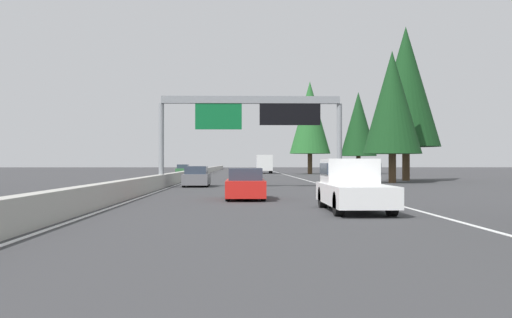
{
  "coord_description": "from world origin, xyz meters",
  "views": [
    {
      "loc": [
        -1.08,
        -5.22,
        1.72
      ],
      "look_at": [
        48.19,
        -6.42,
        2.02
      ],
      "focal_mm": 41.94,
      "sensor_mm": 36.0,
      "label": 1
    }
  ],
  "objects_px": {
    "box_truck_near_center": "(264,163)",
    "conifer_right_mid": "(406,87)",
    "conifer_right_near": "(392,102)",
    "sign_gantry_overhead": "(253,115)",
    "conifer_right_distant": "(310,118)",
    "conifer_right_far": "(358,124)",
    "pickup_distant_a": "(352,185)",
    "oncoming_near": "(183,170)",
    "sedan_far_right": "(197,177)",
    "sedan_far_left": "(245,185)"
  },
  "relations": [
    {
      "from": "conifer_right_distant",
      "to": "conifer_right_far",
      "type": "bearing_deg",
      "value": -94.06
    },
    {
      "from": "box_truck_near_center",
      "to": "conifer_right_mid",
      "type": "xyz_separation_m",
      "value": [
        -39.92,
        -12.03,
        7.36
      ]
    },
    {
      "from": "sign_gantry_overhead",
      "to": "box_truck_near_center",
      "type": "height_order",
      "value": "sign_gantry_overhead"
    },
    {
      "from": "box_truck_near_center",
      "to": "conifer_right_far",
      "type": "xyz_separation_m",
      "value": [
        -6.67,
        -14.02,
        5.94
      ]
    },
    {
      "from": "sedan_far_left",
      "to": "conifer_right_far",
      "type": "xyz_separation_m",
      "value": [
        61.84,
        -17.51,
        6.87
      ]
    },
    {
      "from": "sedan_far_left",
      "to": "sedan_far_right",
      "type": "bearing_deg",
      "value": 12.75
    },
    {
      "from": "box_truck_near_center",
      "to": "oncoming_near",
      "type": "distance_m",
      "value": 16.58
    },
    {
      "from": "sedan_far_right",
      "to": "oncoming_near",
      "type": "height_order",
      "value": "same"
    },
    {
      "from": "sign_gantry_overhead",
      "to": "pickup_distant_a",
      "type": "xyz_separation_m",
      "value": [
        -19.91,
        -3.15,
        -4.11
      ]
    },
    {
      "from": "pickup_distant_a",
      "to": "sedan_far_left",
      "type": "height_order",
      "value": "pickup_distant_a"
    },
    {
      "from": "box_truck_near_center",
      "to": "oncoming_near",
      "type": "xyz_separation_m",
      "value": [
        -11.47,
        11.94,
        -0.93
      ]
    },
    {
      "from": "sign_gantry_overhead",
      "to": "sedan_far_right",
      "type": "bearing_deg",
      "value": 64.92
    },
    {
      "from": "conifer_right_near",
      "to": "conifer_right_mid",
      "type": "distance_m",
      "value": 7.18
    },
    {
      "from": "sign_gantry_overhead",
      "to": "pickup_distant_a",
      "type": "bearing_deg",
      "value": -171.0
    },
    {
      "from": "pickup_distant_a",
      "to": "conifer_right_mid",
      "type": "xyz_separation_m",
      "value": [
        35.28,
        -11.73,
        8.06
      ]
    },
    {
      "from": "conifer_right_near",
      "to": "conifer_right_mid",
      "type": "relative_size",
      "value": 0.76
    },
    {
      "from": "sedan_far_left",
      "to": "conifer_right_near",
      "type": "relative_size",
      "value": 0.39
    },
    {
      "from": "box_truck_near_center",
      "to": "sedan_far_left",
      "type": "bearing_deg",
      "value": 177.09
    },
    {
      "from": "conifer_right_mid",
      "to": "conifer_right_far",
      "type": "distance_m",
      "value": 33.33
    },
    {
      "from": "sign_gantry_overhead",
      "to": "conifer_right_near",
      "type": "xyz_separation_m",
      "value": [
        9.16,
        -12.0,
        1.82
      ]
    },
    {
      "from": "conifer_right_near",
      "to": "sign_gantry_overhead",
      "type": "bearing_deg",
      "value": 127.37
    },
    {
      "from": "conifer_right_far",
      "to": "oncoming_near",
      "type": "bearing_deg",
      "value": 100.46
    },
    {
      "from": "sedan_far_right",
      "to": "conifer_right_near",
      "type": "bearing_deg",
      "value": -65.64
    },
    {
      "from": "sedan_far_left",
      "to": "oncoming_near",
      "type": "height_order",
      "value": "same"
    },
    {
      "from": "conifer_right_near",
      "to": "conifer_right_far",
      "type": "relative_size",
      "value": 0.91
    },
    {
      "from": "sign_gantry_overhead",
      "to": "conifer_right_mid",
      "type": "height_order",
      "value": "conifer_right_mid"
    },
    {
      "from": "sedan_far_right",
      "to": "sedan_far_left",
      "type": "bearing_deg",
      "value": -167.25
    },
    {
      "from": "sedan_far_right",
      "to": "oncoming_near",
      "type": "distance_m",
      "value": 42.23
    },
    {
      "from": "pickup_distant_a",
      "to": "box_truck_near_center",
      "type": "height_order",
      "value": "box_truck_near_center"
    },
    {
      "from": "conifer_right_far",
      "to": "pickup_distant_a",
      "type": "bearing_deg",
      "value": 168.68
    },
    {
      "from": "pickup_distant_a",
      "to": "box_truck_near_center",
      "type": "distance_m",
      "value": 75.21
    },
    {
      "from": "box_truck_near_center",
      "to": "oncoming_near",
      "type": "relative_size",
      "value": 1.93
    },
    {
      "from": "box_truck_near_center",
      "to": "conifer_right_far",
      "type": "height_order",
      "value": "conifer_right_far"
    },
    {
      "from": "pickup_distant_a",
      "to": "box_truck_near_center",
      "type": "bearing_deg",
      "value": 0.23
    },
    {
      "from": "box_truck_near_center",
      "to": "conifer_right_mid",
      "type": "distance_m",
      "value": 42.34
    },
    {
      "from": "oncoming_near",
      "to": "pickup_distant_a",
      "type": "bearing_deg",
      "value": 10.87
    },
    {
      "from": "sign_gantry_overhead",
      "to": "oncoming_near",
      "type": "xyz_separation_m",
      "value": [
        43.83,
        9.09,
        -4.34
      ]
    },
    {
      "from": "conifer_right_near",
      "to": "conifer_right_mid",
      "type": "bearing_deg",
      "value": -24.96
    },
    {
      "from": "box_truck_near_center",
      "to": "conifer_right_near",
      "type": "xyz_separation_m",
      "value": [
        -46.13,
        -9.14,
        5.23
      ]
    },
    {
      "from": "oncoming_near",
      "to": "conifer_right_distant",
      "type": "distance_m",
      "value": 20.95
    },
    {
      "from": "sign_gantry_overhead",
      "to": "conifer_right_mid",
      "type": "distance_m",
      "value": 21.76
    },
    {
      "from": "oncoming_near",
      "to": "conifer_right_mid",
      "type": "distance_m",
      "value": 38.12
    },
    {
      "from": "conifer_right_mid",
      "to": "conifer_right_distant",
      "type": "distance_m",
      "value": 34.18
    },
    {
      "from": "pickup_distant_a",
      "to": "conifer_right_distant",
      "type": "height_order",
      "value": "conifer_right_distant"
    },
    {
      "from": "conifer_right_mid",
      "to": "box_truck_near_center",
      "type": "bearing_deg",
      "value": 16.77
    },
    {
      "from": "sign_gantry_overhead",
      "to": "conifer_right_mid",
      "type": "bearing_deg",
      "value": -44.08
    },
    {
      "from": "pickup_distant_a",
      "to": "conifer_right_distant",
      "type": "bearing_deg",
      "value": -5.32
    },
    {
      "from": "sign_gantry_overhead",
      "to": "oncoming_near",
      "type": "relative_size",
      "value": 2.88
    },
    {
      "from": "sign_gantry_overhead",
      "to": "conifer_right_far",
      "type": "bearing_deg",
      "value": -19.14
    },
    {
      "from": "pickup_distant_a",
      "to": "sedan_far_left",
      "type": "distance_m",
      "value": 7.69
    }
  ]
}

